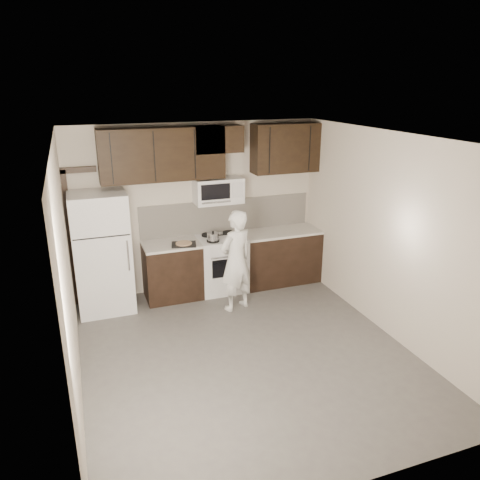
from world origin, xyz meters
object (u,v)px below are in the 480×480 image
stove (221,263)px  microwave (218,191)px  person (236,261)px  refrigerator (102,253)px

stove → microwave: 1.20m
microwave → person: size_ratio=0.49×
stove → person: 0.78m
refrigerator → microwave: bearing=5.1°
stove → microwave: (-0.00, 0.12, 1.19)m
microwave → refrigerator: bearing=-174.9°
microwave → refrigerator: 2.00m
stove → refrigerator: refrigerator is taller
microwave → refrigerator: size_ratio=0.42×
stove → microwave: microwave is taller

